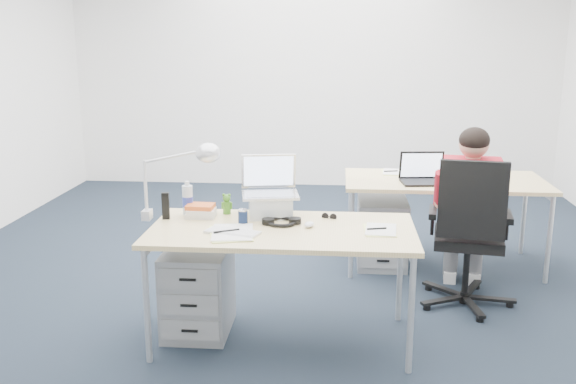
{
  "coord_description": "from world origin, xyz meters",
  "views": [
    {
      "loc": [
        0.35,
        -4.53,
        1.85
      ],
      "look_at": [
        0.01,
        -0.42,
        0.85
      ],
      "focal_mm": 40.0,
      "sensor_mm": 36.0,
      "label": 1
    }
  ],
  "objects_px": {
    "desk_far": "(445,185)",
    "can_koozie": "(243,217)",
    "bear_figurine": "(227,204)",
    "book_stack": "(201,211)",
    "desk_near": "(282,235)",
    "headphones": "(282,221)",
    "water_bottle": "(188,198)",
    "desk_lamp": "(170,180)",
    "sunglasses": "(329,217)",
    "far_cup": "(495,173)",
    "drawer_pedestal_near": "(198,290)",
    "dark_laptop": "(425,168)",
    "office_chair": "(467,264)",
    "seated_person": "(468,212)",
    "silver_laptop": "(270,187)",
    "computer_mouse": "(309,225)",
    "cordless_phone": "(166,206)",
    "wireless_keyboard": "(232,232)",
    "drawer_pedestal_far": "(382,232)"
  },
  "relations": [
    {
      "from": "desk_far",
      "to": "dark_laptop",
      "type": "bearing_deg",
      "value": -138.22
    },
    {
      "from": "silver_laptop",
      "to": "can_koozie",
      "type": "height_order",
      "value": "silver_laptop"
    },
    {
      "from": "desk_far",
      "to": "wireless_keyboard",
      "type": "distance_m",
      "value": 2.17
    },
    {
      "from": "water_bottle",
      "to": "desk_lamp",
      "type": "height_order",
      "value": "desk_lamp"
    },
    {
      "from": "bear_figurine",
      "to": "book_stack",
      "type": "relative_size",
      "value": 0.74
    },
    {
      "from": "drawer_pedestal_near",
      "to": "dark_laptop",
      "type": "xyz_separation_m",
      "value": [
        1.55,
        1.21,
        0.58
      ]
    },
    {
      "from": "can_koozie",
      "to": "bear_figurine",
      "type": "xyz_separation_m",
      "value": [
        -0.14,
        0.23,
        0.02
      ]
    },
    {
      "from": "desk_far",
      "to": "headphones",
      "type": "bearing_deg",
      "value": -131.13
    },
    {
      "from": "silver_laptop",
      "to": "book_stack",
      "type": "xyz_separation_m",
      "value": [
        -0.44,
        -0.07,
        -0.15
      ]
    },
    {
      "from": "office_chair",
      "to": "seated_person",
      "type": "bearing_deg",
      "value": 92.06
    },
    {
      "from": "desk_lamp",
      "to": "dark_laptop",
      "type": "bearing_deg",
      "value": 32.62
    },
    {
      "from": "headphones",
      "to": "sunglasses",
      "type": "relative_size",
      "value": 2.43
    },
    {
      "from": "seated_person",
      "to": "sunglasses",
      "type": "bearing_deg",
      "value": -141.33
    },
    {
      "from": "office_chair",
      "to": "water_bottle",
      "type": "xyz_separation_m",
      "value": [
        -1.88,
        -0.39,
        0.54
      ]
    },
    {
      "from": "water_bottle",
      "to": "far_cup",
      "type": "height_order",
      "value": "water_bottle"
    },
    {
      "from": "drawer_pedestal_far",
      "to": "drawer_pedestal_near",
      "type": "bearing_deg",
      "value": -132.63
    },
    {
      "from": "drawer_pedestal_far",
      "to": "headphones",
      "type": "distance_m",
      "value": 1.6
    },
    {
      "from": "bear_figurine",
      "to": "can_koozie",
      "type": "bearing_deg",
      "value": -53.1
    },
    {
      "from": "bear_figurine",
      "to": "dark_laptop",
      "type": "xyz_separation_m",
      "value": [
        1.39,
        1.0,
        0.06
      ]
    },
    {
      "from": "silver_laptop",
      "to": "water_bottle",
      "type": "bearing_deg",
      "value": 171.16
    },
    {
      "from": "desk_near",
      "to": "headphones",
      "type": "xyz_separation_m",
      "value": [
        -0.01,
        0.08,
        0.07
      ]
    },
    {
      "from": "book_stack",
      "to": "desk_far",
      "type": "bearing_deg",
      "value": 36.1
    },
    {
      "from": "office_chair",
      "to": "desk_lamp",
      "type": "xyz_separation_m",
      "value": [
        -1.95,
        -0.52,
        0.68
      ]
    },
    {
      "from": "silver_laptop",
      "to": "can_koozie",
      "type": "relative_size",
      "value": 3.94
    },
    {
      "from": "desk_far",
      "to": "can_koozie",
      "type": "distance_m",
      "value": 2.01
    },
    {
      "from": "desk_lamp",
      "to": "dark_laptop",
      "type": "distance_m",
      "value": 2.08
    },
    {
      "from": "headphones",
      "to": "dark_laptop",
      "type": "height_order",
      "value": "dark_laptop"
    },
    {
      "from": "computer_mouse",
      "to": "seated_person",
      "type": "bearing_deg",
      "value": 50.41
    },
    {
      "from": "drawer_pedestal_near",
      "to": "computer_mouse",
      "type": "bearing_deg",
      "value": -4.03
    },
    {
      "from": "desk_near",
      "to": "computer_mouse",
      "type": "height_order",
      "value": "computer_mouse"
    },
    {
      "from": "desk_far",
      "to": "book_stack",
      "type": "relative_size",
      "value": 8.68
    },
    {
      "from": "seated_person",
      "to": "dark_laptop",
      "type": "height_order",
      "value": "seated_person"
    },
    {
      "from": "can_koozie",
      "to": "cordless_phone",
      "type": "distance_m",
      "value": 0.51
    },
    {
      "from": "desk_far",
      "to": "water_bottle",
      "type": "bearing_deg",
      "value": -146.55
    },
    {
      "from": "computer_mouse",
      "to": "far_cup",
      "type": "height_order",
      "value": "far_cup"
    },
    {
      "from": "silver_laptop",
      "to": "computer_mouse",
      "type": "relative_size",
      "value": 4.25
    },
    {
      "from": "wireless_keyboard",
      "to": "computer_mouse",
      "type": "bearing_deg",
      "value": 38.83
    },
    {
      "from": "wireless_keyboard",
      "to": "far_cup",
      "type": "height_order",
      "value": "far_cup"
    },
    {
      "from": "drawer_pedestal_near",
      "to": "drawer_pedestal_far",
      "type": "distance_m",
      "value": 1.84
    },
    {
      "from": "silver_laptop",
      "to": "desk_lamp",
      "type": "height_order",
      "value": "desk_lamp"
    },
    {
      "from": "seated_person",
      "to": "desk_lamp",
      "type": "bearing_deg",
      "value": -152.37
    },
    {
      "from": "desk_far",
      "to": "wireless_keyboard",
      "type": "height_order",
      "value": "wireless_keyboard"
    },
    {
      "from": "headphones",
      "to": "book_stack",
      "type": "relative_size",
      "value": 1.32
    },
    {
      "from": "sunglasses",
      "to": "headphones",
      "type": "bearing_deg",
      "value": -135.27
    },
    {
      "from": "dark_laptop",
      "to": "drawer_pedestal_near",
      "type": "bearing_deg",
      "value": -148.36
    },
    {
      "from": "seated_person",
      "to": "wireless_keyboard",
      "type": "relative_size",
      "value": 3.93
    },
    {
      "from": "bear_figurine",
      "to": "cordless_phone",
      "type": "bearing_deg",
      "value": -151.14
    },
    {
      "from": "sunglasses",
      "to": "far_cup",
      "type": "xyz_separation_m",
      "value": [
        1.32,
        1.3,
        0.03
      ]
    },
    {
      "from": "sunglasses",
      "to": "water_bottle",
      "type": "bearing_deg",
      "value": -163.94
    },
    {
      "from": "seated_person",
      "to": "can_koozie",
      "type": "distance_m",
      "value": 1.69
    }
  ]
}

